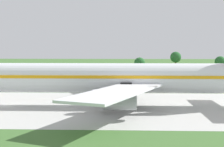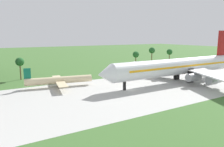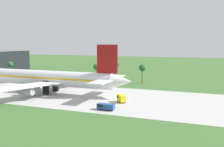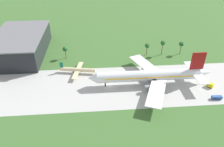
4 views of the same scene
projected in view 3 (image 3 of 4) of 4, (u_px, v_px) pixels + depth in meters
name	position (u px, v px, depth m)	size (l,w,h in m)	color
ground_plane	(1.00, 89.00, 117.04)	(600.00, 600.00, 0.00)	#3D662D
taxiway_strip	(1.00, 89.00, 117.04)	(320.00, 44.00, 0.02)	#B2B2AD
jet_airliner	(48.00, 78.00, 107.57)	(76.21, 59.00, 20.79)	white
baggage_tug	(105.00, 107.00, 79.94)	(5.78, 2.21, 2.01)	black
fuel_truck	(121.00, 98.00, 90.14)	(4.13, 4.33, 2.82)	black
palm_tree_row	(87.00, 66.00, 142.75)	(91.54, 3.60, 11.64)	brown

